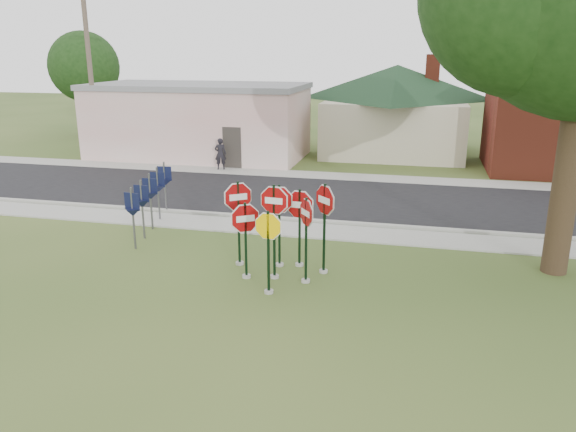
% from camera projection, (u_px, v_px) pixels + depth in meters
% --- Properties ---
extents(ground, '(120.00, 120.00, 0.00)m').
position_uv_depth(ground, '(267.00, 296.00, 14.36)').
color(ground, '#314B1C').
rests_on(ground, ground).
extents(sidewalk_near, '(60.00, 1.60, 0.06)m').
position_uv_depth(sidewalk_near, '(309.00, 230.00, 19.48)').
color(sidewalk_near, gray).
rests_on(sidewalk_near, ground).
extents(road, '(60.00, 7.00, 0.04)m').
position_uv_depth(road, '(330.00, 199.00, 23.68)').
color(road, black).
rests_on(road, ground).
extents(sidewalk_far, '(60.00, 1.60, 0.06)m').
position_uv_depth(sidewalk_far, '(344.00, 177.00, 27.69)').
color(sidewalk_far, gray).
rests_on(sidewalk_far, ground).
extents(curb, '(60.00, 0.20, 0.14)m').
position_uv_depth(curb, '(314.00, 221.00, 20.40)').
color(curb, gray).
rests_on(curb, ground).
extents(stop_sign_center, '(1.07, 0.24, 2.75)m').
position_uv_depth(stop_sign_center, '(274.00, 218.00, 15.03)').
color(stop_sign_center, gray).
rests_on(stop_sign_center, ground).
extents(stop_sign_yellow, '(0.98, 0.24, 2.31)m').
position_uv_depth(stop_sign_yellow, '(268.00, 243.00, 14.16)').
color(stop_sign_yellow, gray).
rests_on(stop_sign_yellow, ground).
extents(stop_sign_left, '(0.93, 0.62, 2.26)m').
position_uv_depth(stop_sign_left, '(245.00, 230.00, 15.15)').
color(stop_sign_left, gray).
rests_on(stop_sign_left, ground).
extents(stop_sign_right, '(0.62, 0.82, 2.47)m').
position_uv_depth(stop_sign_right, '(306.00, 229.00, 14.81)').
color(stop_sign_right, gray).
rests_on(stop_sign_right, ground).
extents(stop_sign_back_right, '(1.13, 0.24, 2.42)m').
position_uv_depth(stop_sign_back_right, '(300.00, 217.00, 15.97)').
color(stop_sign_back_right, gray).
rests_on(stop_sign_back_right, ground).
extents(stop_sign_back_left, '(1.07, 0.24, 2.53)m').
position_uv_depth(stop_sign_back_left, '(279.00, 214.00, 15.94)').
color(stop_sign_back_left, gray).
rests_on(stop_sign_back_left, ground).
extents(stop_sign_far_right, '(0.82, 0.84, 2.71)m').
position_uv_depth(stop_sign_far_right, '(325.00, 215.00, 15.40)').
color(stop_sign_far_right, gray).
rests_on(stop_sign_far_right, ground).
extents(stop_sign_far_left, '(0.93, 0.68, 2.62)m').
position_uv_depth(stop_sign_far_left, '(238.00, 211.00, 16.02)').
color(stop_sign_far_left, gray).
rests_on(stop_sign_far_left, ground).
extents(route_sign_row, '(1.43, 4.63, 2.00)m').
position_uv_depth(route_sign_row, '(150.00, 195.00, 19.40)').
color(route_sign_row, '#59595E').
rests_on(route_sign_row, ground).
extents(building_stucco, '(12.20, 6.20, 4.20)m').
position_uv_depth(building_stucco, '(199.00, 120.00, 32.51)').
color(building_stucco, silver).
rests_on(building_stucco, ground).
extents(building_house, '(11.60, 11.60, 6.20)m').
position_uv_depth(building_house, '(396.00, 92.00, 33.39)').
color(building_house, '#BBB295').
rests_on(building_house, ground).
extents(utility_pole_near, '(2.20, 0.26, 9.50)m').
position_uv_depth(utility_pole_near, '(90.00, 71.00, 30.21)').
color(utility_pole_near, brown).
rests_on(utility_pole_near, ground).
extents(bg_tree_left, '(4.90, 4.90, 7.35)m').
position_uv_depth(bg_tree_left, '(84.00, 67.00, 39.76)').
color(bg_tree_left, '#2F2015').
rests_on(bg_tree_left, ground).
extents(pedestrian, '(0.69, 0.55, 1.63)m').
position_uv_depth(pedestrian, '(220.00, 154.00, 29.04)').
color(pedestrian, black).
rests_on(pedestrian, sidewalk_far).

